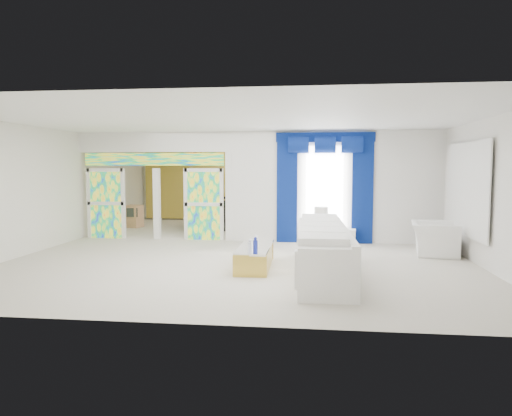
# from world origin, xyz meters

# --- Properties ---
(floor) EXTENTS (12.00, 12.00, 0.00)m
(floor) POSITION_xyz_m (0.00, 0.00, 0.00)
(floor) COLOR #B7AF9E
(floor) RESTS_ON ground
(dividing_wall) EXTENTS (5.70, 0.18, 3.00)m
(dividing_wall) POSITION_xyz_m (2.15, 1.00, 1.50)
(dividing_wall) COLOR white
(dividing_wall) RESTS_ON ground
(dividing_header) EXTENTS (4.30, 0.18, 0.55)m
(dividing_header) POSITION_xyz_m (-2.85, 1.00, 2.73)
(dividing_header) COLOR white
(dividing_header) RESTS_ON dividing_wall
(stained_panel_left) EXTENTS (0.95, 0.04, 2.00)m
(stained_panel_left) POSITION_xyz_m (-4.28, 1.00, 1.00)
(stained_panel_left) COLOR #994C3F
(stained_panel_left) RESTS_ON ground
(stained_panel_right) EXTENTS (0.95, 0.04, 2.00)m
(stained_panel_right) POSITION_xyz_m (-1.42, 1.00, 1.00)
(stained_panel_right) COLOR #994C3F
(stained_panel_right) RESTS_ON ground
(stained_transom) EXTENTS (4.00, 0.05, 0.35)m
(stained_transom) POSITION_xyz_m (-2.85, 1.00, 2.25)
(stained_transom) COLOR #994C3F
(stained_transom) RESTS_ON dividing_header
(window_pane) EXTENTS (1.00, 0.02, 2.30)m
(window_pane) POSITION_xyz_m (1.90, 0.90, 1.45)
(window_pane) COLOR white
(window_pane) RESTS_ON dividing_wall
(blue_drape_left) EXTENTS (0.55, 0.10, 2.80)m
(blue_drape_left) POSITION_xyz_m (0.90, 0.87, 1.40)
(blue_drape_left) COLOR #030E46
(blue_drape_left) RESTS_ON ground
(blue_drape_right) EXTENTS (0.55, 0.10, 2.80)m
(blue_drape_right) POSITION_xyz_m (2.90, 0.87, 1.40)
(blue_drape_right) COLOR #030E46
(blue_drape_right) RESTS_ON ground
(blue_pelmet) EXTENTS (2.60, 0.12, 0.25)m
(blue_pelmet) POSITION_xyz_m (1.90, 0.87, 2.82)
(blue_pelmet) COLOR #030E46
(blue_pelmet) RESTS_ON dividing_wall
(wall_mirror) EXTENTS (0.04, 2.70, 1.90)m
(wall_mirror) POSITION_xyz_m (4.94, -1.00, 1.55)
(wall_mirror) COLOR white
(wall_mirror) RESTS_ON ground
(gold_curtains) EXTENTS (9.70, 0.12, 2.90)m
(gold_curtains) POSITION_xyz_m (0.00, 5.90, 1.50)
(gold_curtains) COLOR gold
(gold_curtains) RESTS_ON ground
(white_sofa) EXTENTS (1.02, 4.34, 0.82)m
(white_sofa) POSITION_xyz_m (1.77, -2.73, 0.41)
(white_sofa) COLOR white
(white_sofa) RESTS_ON ground
(coffee_table) EXTENTS (0.66, 1.88, 0.42)m
(coffee_table) POSITION_xyz_m (0.42, -2.43, 0.21)
(coffee_table) COLOR gold
(coffee_table) RESTS_ON ground
(console_table) EXTENTS (1.24, 0.50, 0.40)m
(console_table) POSITION_xyz_m (2.12, 0.71, 0.20)
(console_table) COLOR white
(console_table) RESTS_ON ground
(table_lamp) EXTENTS (0.36, 0.36, 0.58)m
(table_lamp) POSITION_xyz_m (1.82, 0.71, 0.69)
(table_lamp) COLOR silver
(table_lamp) RESTS_ON console_table
(armchair) EXTENTS (1.21, 1.33, 0.76)m
(armchair) POSITION_xyz_m (4.39, -0.62, 0.38)
(armchair) COLOR white
(armchair) RESTS_ON ground
(grand_piano) EXTENTS (2.00, 2.30, 0.98)m
(grand_piano) POSITION_xyz_m (-1.64, 3.64, 0.49)
(grand_piano) COLOR black
(grand_piano) RESTS_ON ground
(piano_bench) EXTENTS (0.98, 0.61, 0.30)m
(piano_bench) POSITION_xyz_m (-1.64, 2.04, 0.15)
(piano_bench) COLOR black
(piano_bench) RESTS_ON ground
(tv_console) EXTENTS (0.61, 0.58, 0.75)m
(tv_console) POSITION_xyz_m (-4.43, 3.44, 0.38)
(tv_console) COLOR tan
(tv_console) RESTS_ON ground
(chandelier) EXTENTS (0.60, 0.60, 0.60)m
(chandelier) POSITION_xyz_m (-2.30, 3.40, 2.65)
(chandelier) COLOR gold
(chandelier) RESTS_ON ceiling
(decanters) EXTENTS (0.23, 1.00, 0.22)m
(decanters) POSITION_xyz_m (0.43, -2.64, 0.50)
(decanters) COLOR navy
(decanters) RESTS_ON coffee_table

